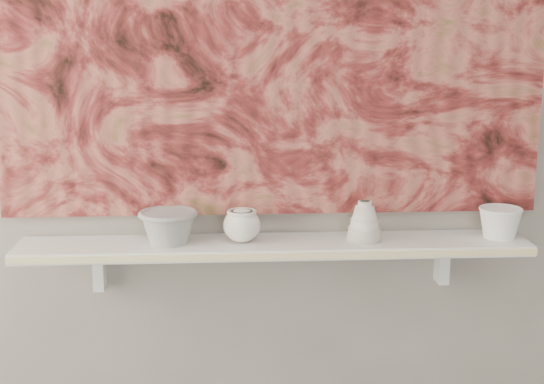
{
  "coord_description": "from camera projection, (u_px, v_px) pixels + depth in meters",
  "views": [
    {
      "loc": [
        -0.13,
        -0.49,
        1.51
      ],
      "look_at": [
        -0.01,
        1.49,
        1.07
      ],
      "focal_mm": 50.0,
      "sensor_mm": 36.0,
      "label": 1
    }
  ],
  "objects": [
    {
      "name": "wall_back",
      "position": [
        272.0,
        84.0,
        2.08
      ],
      "size": [
        3.6,
        0.0,
        3.6
      ],
      "primitive_type": "plane",
      "rotation": [
        1.57,
        0.0,
        0.0
      ],
      "color": "slate",
      "rests_on": "floor"
    },
    {
      "name": "shelf",
      "position": [
        274.0,
        246.0,
        2.08
      ],
      "size": [
        1.4,
        0.18,
        0.03
      ],
      "primitive_type": "cube",
      "color": "silver",
      "rests_on": "wall_back"
    },
    {
      "name": "shelf_stripe",
      "position": [
        277.0,
        256.0,
        1.99
      ],
      "size": [
        1.4,
        0.01,
        0.02
      ],
      "primitive_type": "cube",
      "color": "beige",
      "rests_on": "shelf"
    },
    {
      "name": "bracket_left",
      "position": [
        99.0,
        268.0,
        2.13
      ],
      "size": [
        0.03,
        0.06,
        0.12
      ],
      "primitive_type": "cube",
      "color": "silver",
      "rests_on": "wall_back"
    },
    {
      "name": "bracket_right",
      "position": [
        442.0,
        262.0,
        2.19
      ],
      "size": [
        0.03,
        0.06,
        0.12
      ],
      "primitive_type": "cube",
      "color": "silver",
      "rests_on": "wall_back"
    },
    {
      "name": "painting",
      "position": [
        273.0,
        13.0,
        2.02
      ],
      "size": [
        1.5,
        0.02,
        1.1
      ],
      "primitive_type": "cube",
      "color": "maroon",
      "rests_on": "wall_back"
    },
    {
      "name": "house_motif",
      "position": [
        434.0,
        127.0,
        2.1
      ],
      "size": [
        0.09,
        0.0,
        0.08
      ],
      "primitive_type": "cube",
      "color": "black",
      "rests_on": "painting"
    },
    {
      "name": "bowl_grey",
      "position": [
        168.0,
        226.0,
        2.05
      ],
      "size": [
        0.2,
        0.2,
        0.09
      ],
      "primitive_type": null,
      "rotation": [
        0.0,
        0.0,
        0.32
      ],
      "color": "gray",
      "rests_on": "shelf"
    },
    {
      "name": "cup_cream",
      "position": [
        242.0,
        225.0,
        2.06
      ],
      "size": [
        0.13,
        0.13,
        0.09
      ],
      "primitive_type": null,
      "rotation": [
        0.0,
        0.0,
        0.32
      ],
      "color": "silver",
      "rests_on": "shelf"
    },
    {
      "name": "bell_vessel",
      "position": [
        364.0,
        220.0,
        2.08
      ],
      "size": [
        0.1,
        0.1,
        0.11
      ],
      "primitive_type": null,
      "rotation": [
        0.0,
        0.0,
        0.01
      ],
      "color": "silver",
      "rests_on": "shelf"
    },
    {
      "name": "bowl_white",
      "position": [
        500.0,
        222.0,
        2.1
      ],
      "size": [
        0.12,
        0.12,
        0.09
      ],
      "primitive_type": null,
      "rotation": [
        0.0,
        0.0,
        -0.04
      ],
      "color": "white",
      "rests_on": "shelf"
    }
  ]
}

